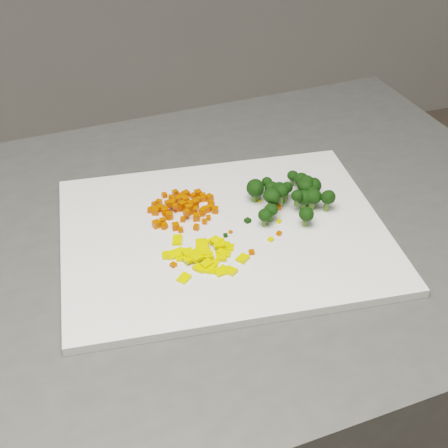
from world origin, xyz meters
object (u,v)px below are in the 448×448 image
object	(u,v)px
carrot_pile	(182,204)
pepper_pile	(206,251)
cutting_board	(224,233)
broccoli_pile	(290,191)
counter_block	(208,427)

from	to	relation	value
carrot_pile	pepper_pile	bearing A→B (deg)	-87.01
cutting_board	broccoli_pile	xyz separation A→B (m)	(0.10, 0.02, 0.03)
counter_block	carrot_pile	distance (m)	0.48
carrot_pile	pepper_pile	world-z (taller)	carrot_pile
cutting_board	pepper_pile	size ratio (longest dim) A/B	3.88
pepper_pile	carrot_pile	bearing A→B (deg)	92.99
counter_block	cutting_board	xyz separation A→B (m)	(0.02, -0.02, 0.46)
pepper_pile	broccoli_pile	bearing A→B (deg)	26.12
broccoli_pile	counter_block	bearing A→B (deg)	-179.84
carrot_pile	broccoli_pile	world-z (taller)	broccoli_pile
counter_block	pepper_pile	distance (m)	0.47
broccoli_pile	carrot_pile	bearing A→B (deg)	167.51
counter_block	broccoli_pile	world-z (taller)	broccoli_pile
carrot_pile	broccoli_pile	bearing A→B (deg)	-12.49
cutting_board	carrot_pile	xyz separation A→B (m)	(-0.04, 0.06, 0.02)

